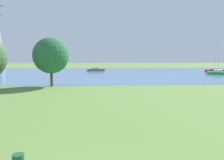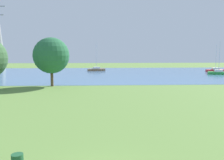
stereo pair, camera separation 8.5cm
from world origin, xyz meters
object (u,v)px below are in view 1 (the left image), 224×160
at_px(sailboat_red, 215,70).
at_px(tree_east_far, 51,56).
at_px(sailboat_brown, 96,69).
at_px(sailboat_green, 218,72).

height_order(sailboat_red, tree_east_far, tree_east_far).
bearing_deg(sailboat_red, sailboat_brown, 172.44).
xyz_separation_m(sailboat_red, sailboat_brown, (-31.98, 4.24, 0.01)).
bearing_deg(tree_east_far, sailboat_red, 32.54).
relative_size(sailboat_red, tree_east_far, 0.93).
relative_size(sailboat_brown, tree_east_far, 1.03).
height_order(sailboat_green, tree_east_far, sailboat_green).
bearing_deg(sailboat_brown, sailboat_red, -7.56).
distance_m(sailboat_brown, sailboat_green, 31.44).
height_order(sailboat_red, sailboat_brown, sailboat_brown).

